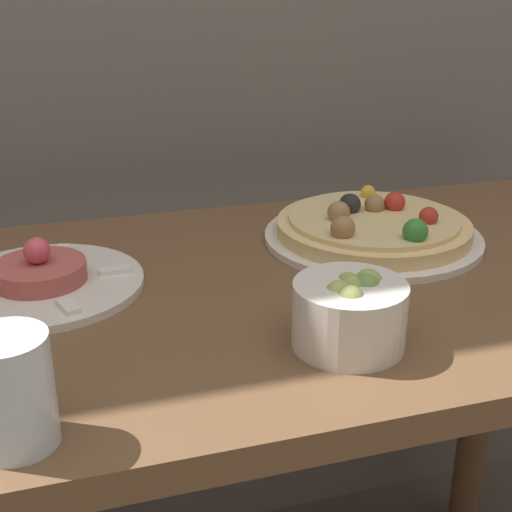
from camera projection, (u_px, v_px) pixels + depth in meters
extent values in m
cube|color=brown|center=(254.00, 297.00, 0.90)|extent=(1.21, 0.62, 0.03)
cylinder|color=brown|center=(481.00, 382.00, 1.41)|extent=(0.06, 0.06, 0.72)
cylinder|color=silver|center=(372.00, 237.00, 1.03)|extent=(0.31, 0.31, 0.01)
cylinder|color=#E5C17F|center=(373.00, 227.00, 1.02)|extent=(0.28, 0.28, 0.02)
cylinder|color=#E0C684|center=(374.00, 219.00, 1.02)|extent=(0.24, 0.24, 0.01)
sphere|color=#997047|center=(339.00, 212.00, 1.00)|extent=(0.03, 0.03, 0.03)
sphere|color=black|center=(350.00, 205.00, 1.04)|extent=(0.03, 0.03, 0.03)
sphere|color=#997047|center=(374.00, 204.00, 1.04)|extent=(0.03, 0.03, 0.03)
sphere|color=#997047|center=(343.00, 228.00, 0.94)|extent=(0.03, 0.03, 0.03)
sphere|color=#B22D23|center=(395.00, 202.00, 1.05)|extent=(0.03, 0.03, 0.03)
sphere|color=#387F33|center=(415.00, 231.00, 0.93)|extent=(0.03, 0.03, 0.03)
sphere|color=gold|center=(368.00, 192.00, 1.10)|extent=(0.02, 0.02, 0.02)
sphere|color=#B22D23|center=(429.00, 216.00, 0.99)|extent=(0.03, 0.03, 0.03)
cylinder|color=silver|center=(41.00, 285.00, 0.88)|extent=(0.25, 0.25, 0.01)
cylinder|color=#B2514C|center=(40.00, 272.00, 0.87)|extent=(0.11, 0.11, 0.02)
sphere|color=#DB4C5B|center=(37.00, 251.00, 0.86)|extent=(0.03, 0.03, 0.03)
cube|color=white|center=(115.00, 270.00, 0.90)|extent=(0.04, 0.02, 0.01)
cube|color=white|center=(61.00, 251.00, 0.96)|extent=(0.03, 0.04, 0.01)
cube|color=white|center=(68.00, 306.00, 0.81)|extent=(0.03, 0.04, 0.01)
cylinder|color=silver|center=(349.00, 315.00, 0.74)|extent=(0.12, 0.12, 0.07)
sphere|color=#668E42|center=(366.00, 287.00, 0.73)|extent=(0.03, 0.03, 0.03)
sphere|color=#A3B25B|center=(338.00, 293.00, 0.72)|extent=(0.03, 0.03, 0.03)
sphere|color=#8EA34C|center=(368.00, 283.00, 0.74)|extent=(0.03, 0.03, 0.03)
sphere|color=#8EA34C|center=(348.00, 283.00, 0.74)|extent=(0.02, 0.02, 0.02)
sphere|color=#8EA34C|center=(350.00, 289.00, 0.73)|extent=(0.03, 0.03, 0.03)
sphere|color=#A3B25B|center=(351.00, 299.00, 0.71)|extent=(0.03, 0.03, 0.03)
cylinder|color=silver|center=(11.00, 391.00, 0.58)|extent=(0.07, 0.07, 0.10)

